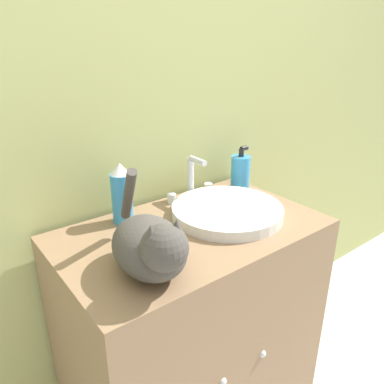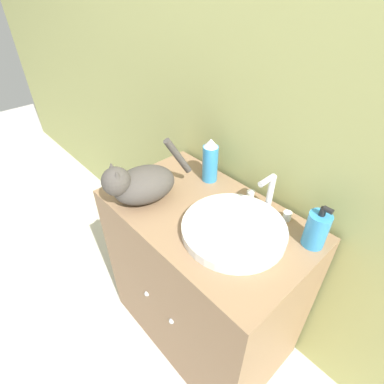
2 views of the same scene
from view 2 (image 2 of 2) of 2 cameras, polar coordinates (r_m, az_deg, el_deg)
ground_plane at (r=1.73m, az=-5.18°, el=-28.77°), size 8.00×8.00×0.00m
wall_back at (r=1.15m, az=14.40°, el=19.64°), size 6.00×0.05×2.50m
vanity_cabinet at (r=1.46m, az=2.04°, el=-16.12°), size 0.84×0.52×0.82m
sink_basin at (r=1.07m, az=7.97°, el=-7.03°), size 0.37×0.37×0.04m
faucet at (r=1.16m, az=14.43°, el=-0.59°), size 0.20×0.10×0.16m
cat at (r=1.19m, az=-9.86°, el=1.64°), size 0.23×0.38×0.24m
soap_bottle at (r=1.07m, az=22.65°, el=-6.59°), size 0.07×0.07×0.17m
spray_bottle at (r=1.28m, az=3.49°, el=5.99°), size 0.07×0.07×0.20m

